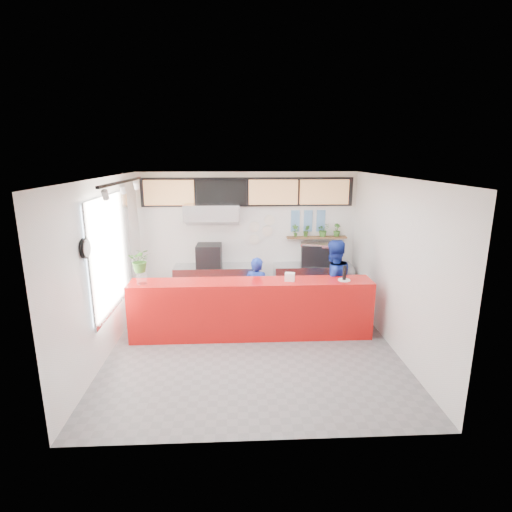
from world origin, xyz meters
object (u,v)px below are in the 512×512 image
(panini_oven, at_px, (209,255))
(staff_center, at_px, (257,292))
(service_counter, at_px, (251,309))
(staff_right, at_px, (333,283))
(pepper_mill, at_px, (344,273))
(espresso_machine, at_px, (318,254))

(panini_oven, distance_m, staff_center, 1.71)
(service_counter, xyz_separation_m, staff_right, (1.64, 0.48, 0.33))
(staff_center, relative_size, pepper_mill, 5.35)
(service_counter, relative_size, staff_center, 3.17)
(staff_center, bearing_deg, espresso_machine, -117.08)
(pepper_mill, bearing_deg, espresso_machine, 93.71)
(pepper_mill, bearing_deg, service_counter, 178.30)
(service_counter, relative_size, panini_oven, 8.11)
(service_counter, bearing_deg, pepper_mill, -1.70)
(service_counter, xyz_separation_m, espresso_machine, (1.60, 1.80, 0.59))
(staff_center, relative_size, staff_right, 0.81)
(staff_right, relative_size, pepper_mill, 6.61)
(pepper_mill, bearing_deg, staff_center, 160.88)
(staff_right, bearing_deg, pepper_mill, 80.07)
(panini_oven, distance_m, espresso_machine, 2.50)
(panini_oven, bearing_deg, pepper_mill, -33.90)
(espresso_machine, bearing_deg, service_counter, -124.64)
(panini_oven, xyz_separation_m, pepper_mill, (2.62, -1.85, 0.10))
(staff_right, bearing_deg, espresso_machine, -106.61)
(panini_oven, relative_size, staff_right, 0.32)
(staff_center, bearing_deg, panini_oven, -30.18)
(staff_right, bearing_deg, service_counter, -2.10)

